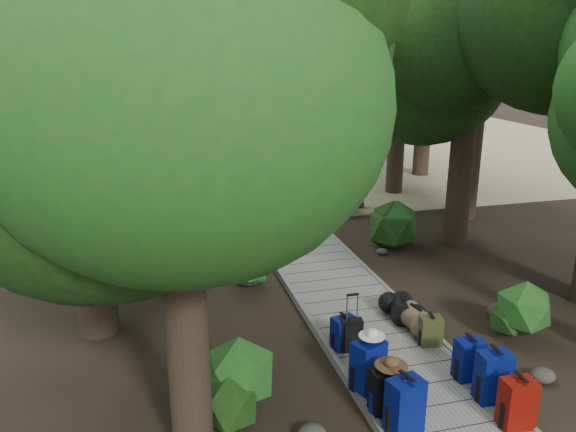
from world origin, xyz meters
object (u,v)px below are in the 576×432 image
object	(u,v)px
lone_suitcase_on_sand	(266,186)
backpack_right_d	(431,329)
sun_lounger	(339,165)
backpack_left_d	(344,331)
duffel_right_black	(402,309)
kayak	(162,183)
duffel_right_khaki	(415,319)
backpack_left_b	(385,389)
backpack_right_a	(518,401)
suitcase_on_boardwalk	(351,335)
backpack_right_c	(469,357)
backpack_right_b	(494,374)
backpack_left_c	(368,363)
backpack_left_a	(405,403)

from	to	relation	value
lone_suitcase_on_sand	backpack_right_d	bearing A→B (deg)	-102.60
backpack_right_d	sun_lounger	size ratio (longest dim) A/B	0.26
backpack_left_d	duffel_right_black	distance (m)	1.52
lone_suitcase_on_sand	kayak	xyz separation A→B (m)	(-3.31, 2.14, -0.20)
lone_suitcase_on_sand	duffel_right_khaki	bearing A→B (deg)	-102.46
duffel_right_khaki	backpack_left_b	bearing A→B (deg)	-135.03
backpack_right_a	suitcase_on_boardwalk	size ratio (longest dim) A/B	1.36
backpack_right_c	lone_suitcase_on_sand	bearing A→B (deg)	92.36
duffel_right_black	suitcase_on_boardwalk	distance (m)	1.51
backpack_left_b	suitcase_on_boardwalk	xyz separation A→B (m)	(0.14, 1.62, -0.08)
lone_suitcase_on_sand	backpack_right_c	bearing A→B (deg)	-102.53
backpack_right_b	backpack_left_c	bearing A→B (deg)	160.36
duffel_right_khaki	backpack_left_a	bearing A→B (deg)	-128.52
backpack_left_a	kayak	xyz separation A→B (m)	(-2.39, 14.36, -0.36)
backpack_left_b	duffel_right_black	distance (m)	2.80
backpack_left_a	backpack_right_d	distance (m)	2.37
backpack_left_d	backpack_right_b	distance (m)	2.40
backpack_left_d	backpack_right_d	distance (m)	1.44
backpack_right_c	suitcase_on_boardwalk	xyz separation A→B (m)	(-1.40, 1.19, -0.07)
backpack_left_a	suitcase_on_boardwalk	xyz separation A→B (m)	(0.06, 2.05, -0.14)
kayak	backpack_left_b	bearing A→B (deg)	-76.67
backpack_left_b	sun_lounger	xyz separation A→B (m)	(4.57, 14.51, -0.12)
backpack_right_b	duffel_right_khaki	xyz separation A→B (m)	(-0.09, 2.13, -0.20)
backpack_left_b	backpack_right_d	world-z (taller)	backpack_left_b
sun_lounger	lone_suitcase_on_sand	bearing A→B (deg)	-126.41
backpack_left_c	backpack_left_d	world-z (taller)	backpack_left_c
backpack_left_a	lone_suitcase_on_sand	bearing A→B (deg)	72.16
kayak	backpack_right_d	bearing A→B (deg)	-69.18
duffel_right_khaki	duffel_right_black	xyz separation A→B (m)	(-0.05, 0.41, 0.00)
backpack_left_c	kayak	size ratio (longest dim) A/B	0.27
backpack_right_d	sun_lounger	world-z (taller)	sun_lounger
backpack_left_c	backpack_right_b	size ratio (longest dim) A/B	1.04
backpack_left_a	backpack_right_c	distance (m)	1.70
backpack_right_b	duffel_right_khaki	bearing A→B (deg)	96.22
backpack_left_b	lone_suitcase_on_sand	distance (m)	11.82
duffel_right_black	sun_lounger	size ratio (longest dim) A/B	0.31
backpack_left_d	duffel_right_khaki	distance (m)	1.44
backpack_left_c	kayak	world-z (taller)	backpack_left_c
backpack_left_a	duffel_right_black	bearing A→B (deg)	51.07
duffel_right_khaki	suitcase_on_boardwalk	xyz separation A→B (m)	(-1.34, -0.38, 0.07)
suitcase_on_boardwalk	backpack_right_d	bearing A→B (deg)	3.00
backpack_left_b	duffel_right_khaki	size ratio (longest dim) A/B	1.18
backpack_left_b	backpack_right_c	bearing A→B (deg)	13.20
backpack_left_b	lone_suitcase_on_sand	bearing A→B (deg)	82.81
backpack_left_a	kayak	distance (m)	14.56
backpack_right_a	backpack_right_b	world-z (taller)	backpack_right_b
backpack_right_d	duffel_right_black	size ratio (longest dim) A/B	0.84
duffel_right_khaki	duffel_right_black	distance (m)	0.41
backpack_left_a	kayak	bearing A→B (deg)	85.94
backpack_right_c	sun_lounger	xyz separation A→B (m)	(3.03, 14.08, -0.11)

